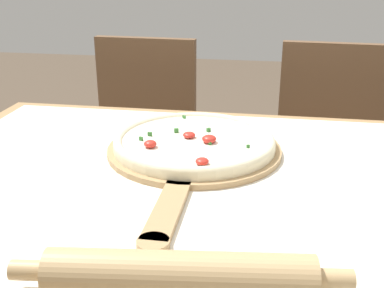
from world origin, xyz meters
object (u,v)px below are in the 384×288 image
object	(u,v)px
chair_right	(329,154)
pizza_peel	(193,153)
chair_left	(141,143)
rolling_pin	(180,275)
pizza	(194,141)

from	to	relation	value
chair_right	pizza_peel	bearing A→B (deg)	-114.71
chair_left	chair_right	world-z (taller)	same
pizza_peel	rolling_pin	bearing A→B (deg)	-82.58
rolling_pin	pizza	bearing A→B (deg)	97.08
rolling_pin	chair_right	distance (m)	1.23
pizza_peel	chair_left	distance (m)	0.81
rolling_pin	chair_right	xyz separation A→B (m)	(0.32, 1.15, -0.29)
pizza	rolling_pin	xyz separation A→B (m)	(0.06, -0.47, 0.00)
rolling_pin	pizza_peel	bearing A→B (deg)	97.42
pizza	rolling_pin	size ratio (longest dim) A/B	0.82
rolling_pin	chair_right	bearing A→B (deg)	74.64
rolling_pin	chair_right	world-z (taller)	chair_right
pizza_peel	chair_left	size ratio (longest dim) A/B	0.65
pizza	rolling_pin	world-z (taller)	rolling_pin
pizza_peel	pizza	world-z (taller)	pizza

